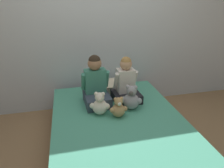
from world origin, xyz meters
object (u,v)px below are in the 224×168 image
at_px(bed, 118,133).
at_px(teddy_bear_held_by_right_child, 131,99).
at_px(child_on_left, 96,85).
at_px(pillow_at_headboard, 106,87).
at_px(teddy_bear_between_children, 118,108).
at_px(teddy_bear_held_by_left_child, 100,105).
at_px(child_on_right, 126,84).

distance_m(bed, teddy_bear_held_by_right_child, 0.43).
xyz_separation_m(bed, teddy_bear_held_by_right_child, (0.20, 0.18, 0.33)).
height_order(child_on_left, pillow_at_headboard, child_on_left).
height_order(child_on_left, teddy_bear_between_children, child_on_left).
distance_m(teddy_bear_held_by_left_child, pillow_at_headboard, 0.64).
distance_m(child_on_left, teddy_bear_between_children, 0.44).
height_order(teddy_bear_held_by_left_child, teddy_bear_between_children, teddy_bear_held_by_left_child).
height_order(bed, teddy_bear_held_by_right_child, teddy_bear_held_by_right_child).
bearing_deg(child_on_left, pillow_at_headboard, 57.52).
bearing_deg(teddy_bear_between_children, teddy_bear_held_by_left_child, 152.09).
height_order(teddy_bear_held_by_right_child, teddy_bear_between_children, teddy_bear_held_by_right_child).
distance_m(child_on_left, child_on_right, 0.39).
bearing_deg(child_on_right, bed, -119.25).
bearing_deg(teddy_bear_between_children, teddy_bear_held_by_right_child, 33.37).
distance_m(child_on_right, teddy_bear_held_by_right_child, 0.25).
bearing_deg(teddy_bear_held_by_left_child, bed, -21.25).
bearing_deg(child_on_right, teddy_bear_held_by_right_child, -93.23).
bearing_deg(bed, pillow_at_headboard, 90.00).
bearing_deg(teddy_bear_held_by_left_child, pillow_at_headboard, 90.33).
bearing_deg(child_on_right, teddy_bear_held_by_left_child, -148.91).
xyz_separation_m(teddy_bear_held_by_left_child, teddy_bear_between_children, (0.20, -0.10, -0.02)).
bearing_deg(child_on_left, bed, -69.19).
bearing_deg(teddy_bear_between_children, bed, -100.69).
bearing_deg(bed, teddy_bear_between_children, 80.24).
relative_size(child_on_right, teddy_bear_held_by_right_child, 1.87).
bearing_deg(pillow_at_headboard, bed, -90.00).
relative_size(bed, teddy_bear_held_by_right_child, 6.13).
xyz_separation_m(teddy_bear_held_by_left_child, teddy_bear_held_by_right_child, (0.39, 0.03, 0.01)).
relative_size(bed, child_on_right, 3.28).
xyz_separation_m(bed, teddy_bear_between_children, (0.01, 0.05, 0.30)).
distance_m(bed, child_on_left, 0.64).
relative_size(child_on_right, pillow_at_headboard, 1.00).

